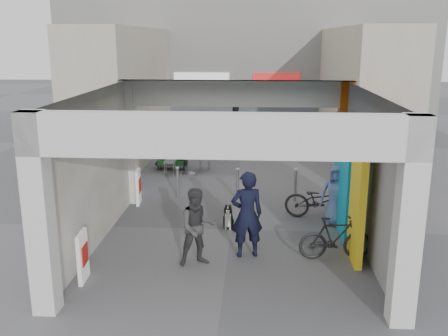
# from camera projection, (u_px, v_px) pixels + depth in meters

# --- Properties ---
(ground) EXTENTS (90.00, 90.00, 0.00)m
(ground) POSITION_uv_depth(u_px,v_px,m) (231.00, 229.00, 12.38)
(ground) COLOR #5A5A5F
(ground) RESTS_ON ground
(arcade_canopy) EXTENTS (6.40, 6.45, 6.40)m
(arcade_canopy) POSITION_uv_depth(u_px,v_px,m) (254.00, 146.00, 10.98)
(arcade_canopy) COLOR silver
(arcade_canopy) RESTS_ON ground
(far_building) EXTENTS (18.00, 4.08, 8.00)m
(far_building) POSITION_uv_depth(u_px,v_px,m) (245.00, 51.00, 24.89)
(far_building) COLOR silver
(far_building) RESTS_ON ground
(plaza_bldg_left) EXTENTS (2.00, 9.00, 5.00)m
(plaza_bldg_left) POSITION_uv_depth(u_px,v_px,m) (125.00, 94.00, 19.27)
(plaza_bldg_left) COLOR #B2AA93
(plaza_bldg_left) RESTS_ON ground
(plaza_bldg_right) EXTENTS (2.00, 9.00, 5.00)m
(plaza_bldg_right) POSITION_uv_depth(u_px,v_px,m) (361.00, 96.00, 18.72)
(plaza_bldg_right) COLOR #B2AA93
(plaza_bldg_right) RESTS_ON ground
(bollard_left) EXTENTS (0.09, 0.09, 0.93)m
(bollard_left) POSITION_uv_depth(u_px,v_px,m) (178.00, 183.00, 14.71)
(bollard_left) COLOR #96999F
(bollard_left) RESTS_ON ground
(bollard_center) EXTENTS (0.09, 0.09, 0.92)m
(bollard_center) POSITION_uv_depth(u_px,v_px,m) (237.00, 184.00, 14.60)
(bollard_center) COLOR #96999F
(bollard_center) RESTS_ON ground
(bollard_right) EXTENTS (0.09, 0.09, 0.94)m
(bollard_right) POSITION_uv_depth(u_px,v_px,m) (295.00, 185.00, 14.47)
(bollard_right) COLOR #96999F
(bollard_right) RESTS_ON ground
(advert_board_near) EXTENTS (0.13, 0.55, 1.00)m
(advert_board_near) POSITION_uv_depth(u_px,v_px,m) (83.00, 256.00, 9.66)
(advert_board_near) COLOR silver
(advert_board_near) RESTS_ON ground
(advert_board_far) EXTENTS (0.15, 0.56, 1.00)m
(advert_board_far) POSITION_uv_depth(u_px,v_px,m) (138.00, 187.00, 14.19)
(advert_board_far) COLOR silver
(advert_board_far) RESTS_ON ground
(cafe_set) EXTENTS (1.53, 1.24, 0.93)m
(cafe_set) POSITION_uv_depth(u_px,v_px,m) (186.00, 162.00, 17.71)
(cafe_set) COLOR #99999D
(cafe_set) RESTS_ON ground
(produce_stand) EXTENTS (1.12, 0.61, 0.74)m
(produce_stand) POSITION_uv_depth(u_px,v_px,m) (172.00, 161.00, 18.06)
(produce_stand) COLOR black
(produce_stand) RESTS_ON ground
(crate_stack) EXTENTS (0.48, 0.38, 0.56)m
(crate_stack) POSITION_uv_depth(u_px,v_px,m) (258.00, 149.00, 20.02)
(crate_stack) COLOR #1A5B1D
(crate_stack) RESTS_ON ground
(border_collie) EXTENTS (0.24, 0.47, 0.65)m
(border_collie) POSITION_uv_depth(u_px,v_px,m) (228.00, 218.00, 12.41)
(border_collie) COLOR black
(border_collie) RESTS_ON ground
(man_with_dog) EXTENTS (0.78, 0.60, 1.91)m
(man_with_dog) POSITION_uv_depth(u_px,v_px,m) (247.00, 214.00, 10.66)
(man_with_dog) COLOR black
(man_with_dog) RESTS_ON ground
(man_back_turned) EXTENTS (0.97, 0.87, 1.65)m
(man_back_turned) POSITION_uv_depth(u_px,v_px,m) (198.00, 227.00, 10.28)
(man_back_turned) COLOR #363638
(man_back_turned) RESTS_ON ground
(man_elderly) EXTENTS (0.86, 0.65, 1.57)m
(man_elderly) POSITION_uv_depth(u_px,v_px,m) (336.00, 195.00, 12.51)
(man_elderly) COLOR #5572A6
(man_elderly) RESTS_ON ground
(man_crates) EXTENTS (1.20, 0.61, 1.97)m
(man_crates) POSITION_uv_depth(u_px,v_px,m) (236.00, 129.00, 20.62)
(man_crates) COLOR black
(man_crates) RESTS_ON ground
(bicycle_front) EXTENTS (2.01, 1.09, 1.00)m
(bicycle_front) POSITION_uv_depth(u_px,v_px,m) (321.00, 201.00, 12.96)
(bicycle_front) COLOR black
(bicycle_front) RESTS_ON ground
(bicycle_rear) EXTENTS (1.61, 0.62, 0.95)m
(bicycle_rear) POSITION_uv_depth(u_px,v_px,m) (335.00, 238.00, 10.63)
(bicycle_rear) COLOR black
(bicycle_rear) RESTS_ON ground
(white_van) EXTENTS (4.16, 2.59, 1.32)m
(white_van) POSITION_uv_depth(u_px,v_px,m) (304.00, 126.00, 23.15)
(white_van) COLOR white
(white_van) RESTS_ON ground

